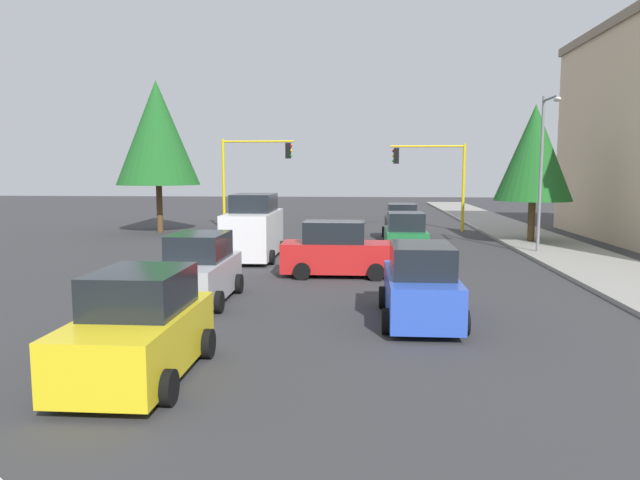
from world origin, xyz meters
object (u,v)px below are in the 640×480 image
Objects in this scene: tree_opposite_side at (157,133)px; car_blue at (420,286)px; car_black at (401,223)px; street_lamp_curbside at (544,157)px; car_green at (405,237)px; car_yellow at (139,329)px; tree_roadside_mid at (534,153)px; car_red at (338,251)px; traffic_signal_far_left at (433,169)px; traffic_signal_far_right at (251,166)px; car_silver at (199,271)px; delivery_van_white at (254,229)px.

car_blue is (20.20, 13.81, -5.08)m from tree_opposite_side.
car_blue and car_black have the same top height.
street_lamp_curbside is 1.94× the size of car_green.
street_lamp_curbside is at bearing 143.81° from car_yellow.
tree_roadside_mid is at bearing 78.67° from car_black.
car_blue is at bearing 20.58° from car_red.
tree_roadside_mid is at bearing 136.42° from car_red.
traffic_signal_far_left is 10.99m from street_lamp_curbside.
traffic_signal_far_right is 16.82m from tree_roadside_mid.
street_lamp_curbside reaches higher than car_blue.
car_green is (6.56, -0.23, -0.00)m from car_black.
car_blue is 1.16× the size of car_green.
car_blue is (1.75, 6.18, 0.00)m from car_silver.
traffic_signal_far_left is 1.37× the size of car_yellow.
car_green is at bearing 144.52° from car_silver.
car_red and car_black have the same top height.
car_silver is 1.14× the size of car_green.
delivery_van_white is at bearing 37.14° from tree_opposite_side.
car_yellow is 16.53m from car_green.
tree_roadside_mid is at bearing 137.23° from car_silver.
traffic_signal_far_right is at bearing 110.68° from tree_opposite_side.
tree_roadside_mid is 1.71× the size of car_red.
tree_opposite_side is at bearing -140.64° from car_red.
car_red and car_green have the same top height.
car_blue is at bearing 74.19° from car_silver.
delivery_van_white is at bearing -177.64° from car_yellow.
street_lamp_curbside reaches higher than delivery_van_white.
traffic_signal_far_right is at bearing -117.15° from car_black.
traffic_signal_far_left is 11.36m from traffic_signal_far_right.
delivery_van_white is 14.54m from car_yellow.
delivery_van_white is at bearing 179.62° from car_silver.
car_blue is at bearing -23.92° from tree_roadside_mid.
car_silver is 0.98× the size of car_blue.
car_black is 22.83m from car_yellow.
traffic_signal_far_left is at bearing -161.14° from street_lamp_curbside.
delivery_van_white is 11.78m from car_blue.
tree_roadside_mid is (6.00, 4.35, 0.82)m from traffic_signal_far_left.
car_blue and car_green have the same top height.
delivery_van_white is 5.42m from car_red.
car_yellow is (26.67, -8.36, -2.92)m from traffic_signal_far_left.
car_silver is (14.45, -13.37, -3.74)m from tree_roadside_mid.
street_lamp_curbside reaches higher than car_red.
tree_roadside_mid is at bearing 35.94° from traffic_signal_far_left.
delivery_van_white is at bearing -135.39° from car_red.
car_green is (9.24, 14.20, -5.08)m from tree_opposite_side.
car_silver is at bearing 22.47° from tree_opposite_side.
car_red is at bearing 139.13° from car_silver.
street_lamp_curbside is at bearing 45.31° from car_black.
tree_roadside_mid is 20.04m from car_silver.
tree_opposite_side is 2.32× the size of car_yellow.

